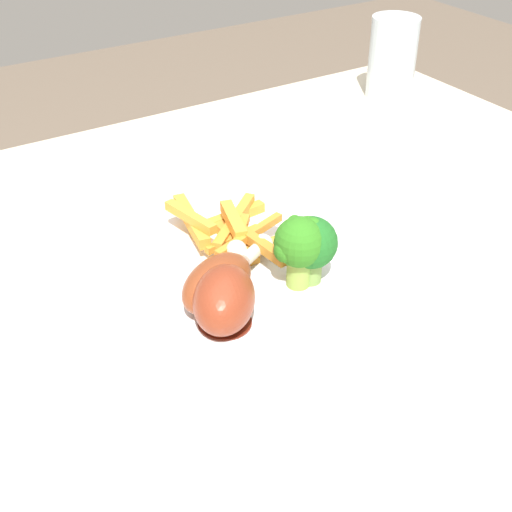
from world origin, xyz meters
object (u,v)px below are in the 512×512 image
carrot_fries_pile (228,229)px  water_glass (392,58)px  chicken_drumstick_far (220,281)px  fork (502,175)px  dining_table (304,378)px  broccoli_floret_front (308,243)px  broccoli_floret_middle (301,244)px  chicken_drumstick_near (225,297)px  dinner_plate (256,279)px

carrot_fries_pile → water_glass: size_ratio=1.39×
chicken_drumstick_far → fork: size_ratio=0.64×
dining_table → chicken_drumstick_far: (-0.08, 0.02, 0.14)m
water_glass → broccoli_floret_front: bearing=-139.5°
broccoli_floret_middle → water_glass: 0.51m
carrot_fries_pile → broccoli_floret_front: bearing=-71.0°
chicken_drumstick_near → dining_table: bearing=5.6°
dining_table → broccoli_floret_middle: (-0.01, -0.00, 0.17)m
chicken_drumstick_near → chicken_drumstick_far: (0.01, 0.03, -0.00)m
broccoli_floret_middle → carrot_fries_pile: broccoli_floret_middle is taller
dinner_plate → fork: dinner_plate is taller
broccoli_floret_middle → carrot_fries_pile: 0.10m
broccoli_floret_front → chicken_drumstick_near: bearing=-172.6°
broccoli_floret_middle → chicken_drumstick_near: size_ratio=0.60×
broccoli_floret_front → water_glass: 0.50m
dining_table → chicken_drumstick_near: bearing=-174.4°
chicken_drumstick_far → dining_table: bearing=-11.4°
dining_table → broccoli_floret_front: broccoli_floret_front is taller
dining_table → dinner_plate: bearing=137.5°
chicken_drumstick_far → water_glass: water_glass is taller
chicken_drumstick_near → fork: chicken_drumstick_near is taller
chicken_drumstick_near → fork: bearing=9.5°
broccoli_floret_front → dinner_plate: bearing=138.2°
carrot_fries_pile → chicken_drumstick_near: bearing=-120.9°
broccoli_floret_middle → chicken_drumstick_far: 0.08m
dinner_plate → dining_table: bearing=-42.5°
fork → water_glass: size_ratio=1.65×
broccoli_floret_middle → fork: 0.34m
broccoli_floret_front → carrot_fries_pile: 0.10m
chicken_drumstick_near → chicken_drumstick_far: bearing=68.7°
broccoli_floret_front → broccoli_floret_middle: size_ratio=0.94×
chicken_drumstick_near → fork: (0.41, 0.07, -0.03)m
water_glass → chicken_drumstick_far: bearing=-146.1°
carrot_fries_pile → chicken_drumstick_far: 0.09m
carrot_fries_pile → fork: (0.35, -0.03, -0.03)m
broccoli_floret_front → water_glass: water_glass is taller
carrot_fries_pile → chicken_drumstick_far: (-0.05, -0.07, 0.00)m
broccoli_floret_middle → dinner_plate: bearing=125.4°
broccoli_floret_middle → carrot_fries_pile: size_ratio=0.42×
broccoli_floret_middle → fork: size_ratio=0.36×
dining_table → dinner_plate: size_ratio=3.68×
dinner_plate → broccoli_floret_front: (0.03, -0.03, 0.05)m
dining_table → water_glass: bearing=40.8°
broccoli_floret_front → dining_table: bearing=-51.8°
chicken_drumstick_near → chicken_drumstick_far: size_ratio=0.93×
broccoli_floret_front → carrot_fries_pile: broccoli_floret_front is taller
broccoli_floret_front → chicken_drumstick_near: size_ratio=0.56×
dining_table → fork: (0.32, 0.06, 0.11)m
broccoli_floret_front → water_glass: (0.38, 0.32, 0.01)m
dining_table → fork: bearing=10.6°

